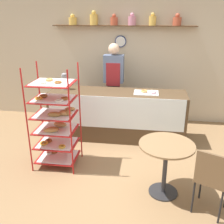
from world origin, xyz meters
name	(u,v)px	position (x,y,z in m)	size (l,w,h in m)	color
ground_plane	(109,166)	(0.00, 0.00, 0.00)	(14.00, 14.00, 0.00)	olive
back_wall	(123,60)	(0.00, 2.19, 1.37)	(10.00, 0.30, 2.70)	beige
display_counter	(117,115)	(0.00, 1.09, 0.47)	(2.60, 0.67, 0.95)	#4C3823
pastry_rack	(56,120)	(-0.83, -0.04, 0.78)	(0.69, 0.56, 1.64)	#A51919
person_worker	(114,82)	(-0.14, 1.66, 0.99)	(0.41, 0.23, 1.78)	#282833
cafe_table	(166,157)	(0.85, -0.55, 0.57)	(0.73, 0.73, 0.76)	#262628
cafe_chair	(212,176)	(1.37, -0.90, 0.55)	(0.51, 0.51, 0.89)	black
coffee_carafe	(65,81)	(-1.03, 1.13, 1.10)	(0.12, 0.12, 0.32)	gray
donut_tray_counter	(148,92)	(0.58, 1.09, 0.96)	(0.45, 0.34, 0.05)	silver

